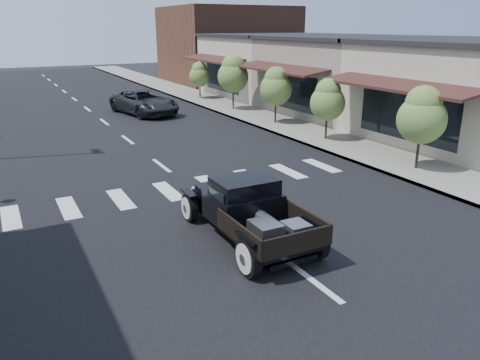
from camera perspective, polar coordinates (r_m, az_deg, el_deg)
name	(u,v)px	position (r m, az deg, el deg)	size (l,w,h in m)	color
ground	(247,231)	(12.76, 0.81, -6.23)	(120.00, 120.00, 0.00)	black
road	(113,129)	(26.31, -15.25, 6.07)	(14.00, 80.00, 0.02)	black
road_markings	(140,149)	(21.59, -12.13, 3.68)	(12.00, 60.00, 0.06)	silver
sidewalk_right	(250,114)	(29.32, 1.22, 8.04)	(3.00, 80.00, 0.15)	gray
storefront_mid	(355,76)	(31.16, 13.86, 12.17)	(10.00, 9.00, 4.50)	gray
storefront_far	(278,66)	(38.32, 4.71, 13.68)	(10.00, 9.00, 4.50)	beige
far_building_right	(228,45)	(47.19, -1.52, 16.11)	(11.00, 10.00, 7.00)	brown
small_tree_a	(420,129)	(18.66, 21.14, 5.79)	(1.80, 1.80, 3.00)	#5B7937
small_tree_b	(327,110)	(22.59, 10.57, 8.37)	(1.64, 1.64, 2.74)	#5B7937
small_tree_c	(276,96)	(26.21, 4.39, 10.19)	(1.77, 1.77, 2.95)	#5B7937
small_tree_d	(233,83)	(30.62, -0.86, 11.74)	(1.98, 1.98, 3.30)	#5B7937
small_tree_e	(200,81)	(35.52, -4.94, 11.98)	(1.53, 1.53, 2.55)	#5B7937
hotrod_pickup	(248,210)	(11.96, 1.01, -3.67)	(2.22, 4.76, 1.65)	black
second_car	(144,102)	(30.14, -11.60, 9.25)	(2.48, 5.37, 1.49)	black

